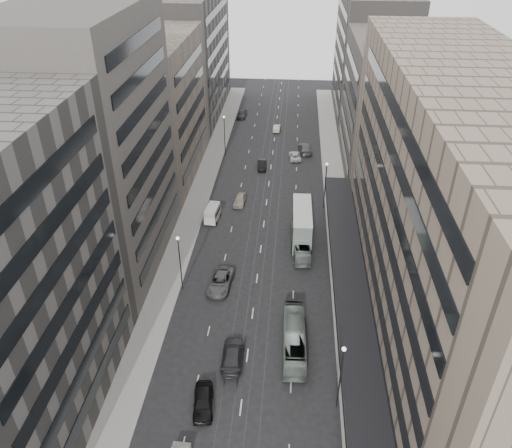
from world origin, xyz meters
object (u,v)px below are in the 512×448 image
(double_decker, at_px, (302,224))
(sedan_0, at_px, (203,401))
(bus_near, at_px, (294,339))
(bus_far, at_px, (300,243))
(sedan_2, at_px, (220,282))
(panel_van, at_px, (212,213))

(double_decker, relative_size, sedan_0, 2.00)
(double_decker, distance_m, sedan_0, 32.66)
(bus_near, bearing_deg, bus_far, -93.65)
(sedan_0, relative_size, sedan_2, 0.80)
(panel_van, bearing_deg, sedan_0, -77.67)
(panel_van, bearing_deg, bus_near, -58.20)
(double_decker, xyz_separation_m, panel_van, (-14.29, 4.50, -1.50))
(bus_far, bearing_deg, sedan_0, 65.99)
(bus_near, relative_size, bus_far, 1.10)
(bus_near, relative_size, sedan_2, 1.72)
(bus_far, distance_m, panel_van, 15.91)
(sedan_0, bearing_deg, bus_far, 64.06)
(bus_near, height_order, panel_van, bus_near)
(panel_van, distance_m, sedan_0, 35.91)
(panel_van, xyz_separation_m, sedan_2, (3.61, -16.56, -0.54))
(bus_far, distance_m, double_decker, 3.21)
(bus_near, xyz_separation_m, bus_far, (0.60, 19.54, -0.14))
(sedan_0, bearing_deg, panel_van, 90.05)
(bus_near, relative_size, double_decker, 1.08)
(panel_van, relative_size, sedan_2, 0.68)
(bus_far, xyz_separation_m, sedan_0, (-9.59, -28.31, -0.50))
(double_decker, xyz_separation_m, sedan_0, (-9.74, -31.11, -2.06))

